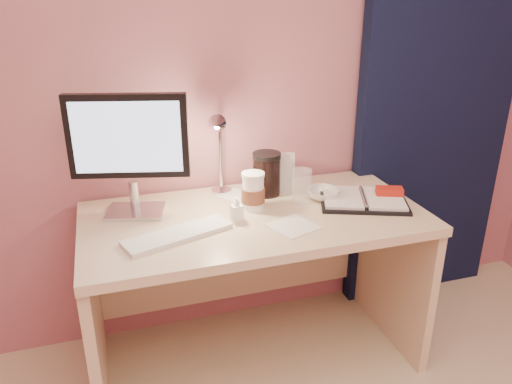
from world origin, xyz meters
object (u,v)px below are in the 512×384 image
object	(u,v)px
desk	(250,254)
monitor	(129,144)
desk_lamp	(232,146)
planner	(366,199)
lotion_bottle	(237,209)
bowl	(323,194)
product_box	(282,173)
dark_jar	(267,176)
clear_cup	(302,186)
coffee_cup	(253,192)
keyboard	(178,234)

from	to	relation	value
desk	monitor	world-z (taller)	monitor
desk	desk_lamp	xyz separation A→B (m)	(-0.05, 0.10, 0.47)
planner	lotion_bottle	bearing A→B (deg)	-157.28
bowl	product_box	xyz separation A→B (m)	(-0.14, 0.15, 0.06)
dark_jar	desk_lamp	xyz separation A→B (m)	(-0.16, -0.02, 0.16)
desk_lamp	clear_cup	bearing A→B (deg)	-4.83
bowl	desk_lamp	world-z (taller)	desk_lamp
lotion_bottle	dark_jar	xyz separation A→B (m)	(0.20, 0.22, 0.04)
clear_cup	lotion_bottle	xyz separation A→B (m)	(-0.32, -0.10, -0.02)
monitor	planner	bearing A→B (deg)	3.82
dark_jar	lotion_bottle	bearing A→B (deg)	-131.72
coffee_cup	clear_cup	bearing A→B (deg)	0.96
keyboard	lotion_bottle	size ratio (longest dim) A/B	4.21
planner	clear_cup	distance (m)	0.29
monitor	coffee_cup	xyz separation A→B (m)	(0.48, -0.10, -0.22)
dark_jar	desk_lamp	size ratio (longest dim) A/B	0.44
keyboard	desk_lamp	bearing A→B (deg)	25.25
bowl	desk_lamp	xyz separation A→B (m)	(-0.38, 0.11, 0.22)
planner	dark_jar	xyz separation A→B (m)	(-0.38, 0.21, 0.07)
monitor	planner	size ratio (longest dim) A/B	1.13
keyboard	dark_jar	distance (m)	0.54
planner	desk_lamp	bearing A→B (deg)	-178.14
monitor	bowl	xyz separation A→B (m)	(0.80, -0.09, -0.27)
bowl	lotion_bottle	bearing A→B (deg)	-167.13
monitor	lotion_bottle	bearing A→B (deg)	-11.92
monitor	dark_jar	world-z (taller)	monitor
desk	lotion_bottle	world-z (taller)	lotion_bottle
dark_jar	planner	bearing A→B (deg)	-29.33
desk	coffee_cup	size ratio (longest dim) A/B	8.80
clear_cup	lotion_bottle	size ratio (longest dim) A/B	1.49
planner	product_box	size ratio (longest dim) A/B	2.63
clear_cup	bowl	xyz separation A→B (m)	(0.10, 0.00, -0.05)
coffee_cup	keyboard	bearing A→B (deg)	-154.98
keyboard	dark_jar	xyz separation A→B (m)	(0.45, 0.29, 0.08)
planner	desk_lamp	world-z (taller)	desk_lamp
keyboard	product_box	size ratio (longest dim) A/B	2.47
desk	clear_cup	bearing A→B (deg)	-2.66
monitor	clear_cup	bearing A→B (deg)	6.73
monitor	coffee_cup	bearing A→B (deg)	2.92
lotion_bottle	product_box	world-z (taller)	product_box
coffee_cup	dark_jar	size ratio (longest dim) A/B	0.92
keyboard	lotion_bottle	world-z (taller)	lotion_bottle
keyboard	clear_cup	xyz separation A→B (m)	(0.56, 0.16, 0.07)
monitor	bowl	size ratio (longest dim) A/B	3.45
clear_cup	bowl	bearing A→B (deg)	0.57
desk	dark_jar	xyz separation A→B (m)	(0.11, 0.12, 0.31)
planner	clear_cup	bearing A→B (deg)	-175.97
monitor	coffee_cup	distance (m)	0.54
desk	product_box	xyz separation A→B (m)	(0.20, 0.14, 0.31)
dark_jar	desk_lamp	distance (m)	0.23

